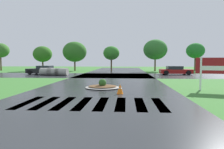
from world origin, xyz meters
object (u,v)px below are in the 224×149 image
Objects in this scene: median_island at (103,86)px; car_white_sedan at (43,70)px; traffic_cone at (120,89)px; car_silver_hatch at (175,71)px; drainage_pipe_stack at (54,72)px; estate_billboard at (220,68)px.

car_white_sedan is at bearing 126.15° from median_island.
median_island is 2.76m from traffic_cone.
car_silver_hatch reaches higher than traffic_cone.
car_white_sedan is 3.43m from drainage_pipe_stack.
car_white_sedan reaches higher than traffic_cone.
traffic_cone is (9.34, -14.39, -0.19)m from drainage_pipe_stack.
median_island is 17.77m from car_white_sedan.
traffic_cone is (1.35, -2.40, 0.17)m from median_island.
estate_billboard reaches higher than drainage_pipe_stack.
car_white_sedan is 1.03× the size of car_silver_hatch.
estate_billboard is at bearing -38.94° from drainage_pipe_stack.
car_white_sedan is at bearing -25.30° from estate_billboard.
drainage_pipe_stack is at bearing 122.98° from traffic_cone.
car_white_sedan is 20.51m from traffic_cone.
car_white_sedan is 19.16m from car_silver_hatch.
car_white_sedan is at bearing 125.24° from traffic_cone.
car_white_sedan is (-18.37, 15.19, -0.97)m from estate_billboard.
median_island is 0.55× the size of car_white_sedan.
drainage_pipe_stack is at bearing 140.30° from car_white_sedan.
median_island is 16.99m from car_silver_hatch.
median_island is 0.57× the size of car_silver_hatch.
median_island is 14.41m from drainage_pipe_stack.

